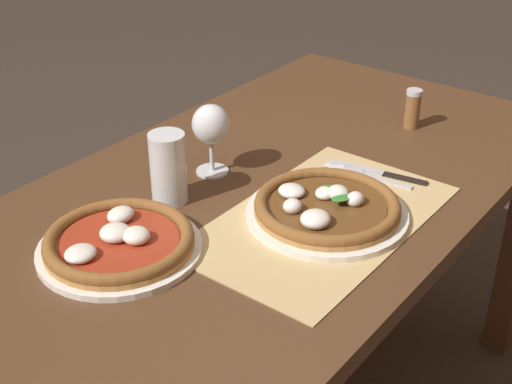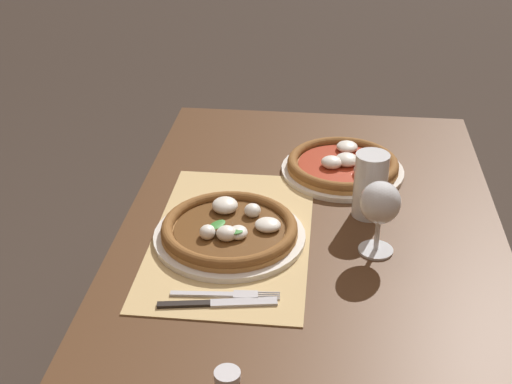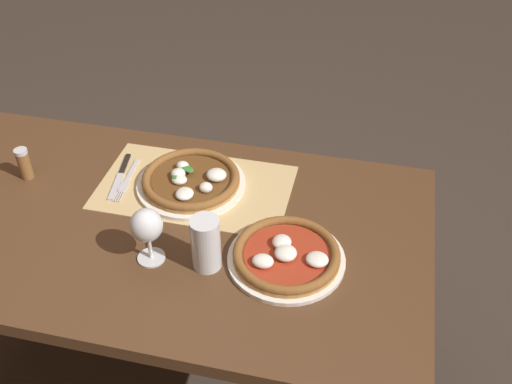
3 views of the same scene
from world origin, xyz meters
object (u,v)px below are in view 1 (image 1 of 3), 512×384
object	(u,v)px
pint_glass	(168,169)
pizza_near	(326,208)
fork	(367,176)
knife	(378,172)
pepper_shaker	(413,109)
pizza_far	(119,242)
wine_glass	(211,127)

from	to	relation	value
pint_glass	pizza_near	bearing A→B (deg)	-65.11
fork	knife	size ratio (longest dim) A/B	0.93
pepper_shaker	pizza_far	bearing A→B (deg)	168.43
wine_glass	pint_glass	size ratio (longest dim) A/B	1.07
knife	pizza_far	bearing A→B (deg)	157.60
pepper_shaker	pint_glass	bearing A→B (deg)	160.32
fork	knife	world-z (taller)	knife
wine_glass	fork	xyz separation A→B (m)	(0.18, -0.28, -0.10)
pizza_far	wine_glass	distance (m)	0.35
pizza_far	pepper_shaker	xyz separation A→B (m)	(0.80, -0.16, 0.03)
pizza_far	knife	bearing A→B (deg)	-22.40
pizza_far	wine_glass	xyz separation A→B (m)	(0.33, 0.07, 0.09)
wine_glass	fork	world-z (taller)	wine_glass
wine_glass	pizza_near	bearing A→B (deg)	-92.03
pizza_near	pizza_far	distance (m)	0.39
pint_glass	pepper_shaker	world-z (taller)	pint_glass
pizza_near	pint_glass	world-z (taller)	pint_glass
pint_glass	fork	distance (m)	0.42
knife	pint_glass	bearing A→B (deg)	141.58
pizza_near	pepper_shaker	world-z (taller)	pepper_shaker
pizza_near	wine_glass	world-z (taller)	wine_glass
pizza_near	pint_glass	distance (m)	0.32
pizza_far	knife	size ratio (longest dim) A/B	1.37
pizza_near	fork	distance (m)	0.19
pint_glass	knife	size ratio (longest dim) A/B	0.67
wine_glass	knife	world-z (taller)	wine_glass
knife	pepper_shaker	xyz separation A→B (m)	(0.27, 0.06, 0.04)
fork	knife	xyz separation A→B (m)	(0.03, -0.01, 0.00)
pizza_near	knife	distance (m)	0.22
wine_glass	fork	bearing A→B (deg)	-57.00
pint_glass	pepper_shaker	distance (m)	0.65
pizza_far	pepper_shaker	bearing A→B (deg)	-11.57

